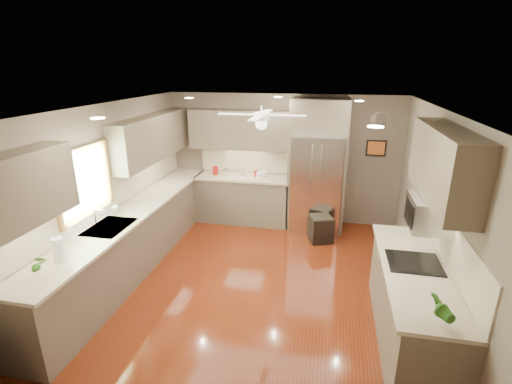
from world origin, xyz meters
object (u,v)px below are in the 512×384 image
(potted_plant_left, at_px, (37,264))
(bowl, at_px, (261,176))
(canister_d, at_px, (256,174))
(paper_towel, at_px, (58,250))
(potted_plant_right, at_px, (442,308))
(stool, at_px, (321,229))
(canister_c, at_px, (242,171))
(microwave, at_px, (429,213))
(refrigerator, at_px, (317,168))
(canister_b, at_px, (227,171))
(soap_bottle, at_px, (116,208))
(canister_a, at_px, (215,171))

(potted_plant_left, xyz_separation_m, bowl, (1.59, 3.93, -0.11))
(canister_d, height_order, paper_towel, paper_towel)
(potted_plant_right, height_order, stool, potted_plant_right)
(canister_c, xyz_separation_m, microwave, (2.77, -2.80, 0.45))
(canister_d, bearing_deg, potted_plant_right, -58.84)
(bowl, xyz_separation_m, refrigerator, (1.06, -0.03, 0.22))
(canister_b, height_order, canister_c, canister_c)
(canister_d, distance_m, microwave, 3.76)
(potted_plant_right, bearing_deg, soap_bottle, 157.61)
(soap_bottle, bearing_deg, canister_d, 54.76)
(microwave, bearing_deg, refrigerator, 116.09)
(canister_c, relative_size, stool, 0.39)
(soap_bottle, bearing_deg, refrigerator, 38.63)
(canister_b, distance_m, canister_c, 0.32)
(soap_bottle, distance_m, bowl, 2.84)
(canister_d, distance_m, potted_plant_left, 4.24)
(canister_d, distance_m, soap_bottle, 2.81)
(canister_c, distance_m, canister_d, 0.29)
(canister_b, bearing_deg, canister_a, -170.19)
(canister_b, xyz_separation_m, potted_plant_left, (-0.88, -3.98, 0.06))
(canister_c, xyz_separation_m, soap_bottle, (-1.34, -2.31, -0.01))
(potted_plant_right, distance_m, refrigerator, 4.07)
(soap_bottle, relative_size, microwave, 0.31)
(soap_bottle, relative_size, potted_plant_right, 0.57)
(potted_plant_left, relative_size, stool, 0.54)
(refrigerator, relative_size, paper_towel, 8.27)
(stool, bearing_deg, canister_a, 163.71)
(canister_a, distance_m, stool, 2.35)
(canister_c, xyz_separation_m, bowl, (0.39, -0.06, -0.06))
(soap_bottle, height_order, potted_plant_right, potted_plant_right)
(canister_a, xyz_separation_m, stool, (2.13, -0.62, -0.78))
(paper_towel, bearing_deg, canister_a, 79.93)
(canister_a, height_order, canister_d, canister_a)
(canister_c, distance_m, bowl, 0.40)
(canister_a, xyz_separation_m, refrigerator, (1.99, -0.04, 0.17))
(potted_plant_left, relative_size, refrigerator, 0.11)
(stool, bearing_deg, potted_plant_right, -71.81)
(microwave, height_order, paper_towel, microwave)
(microwave, bearing_deg, canister_b, 138.04)
(refrigerator, distance_m, stool, 1.12)
(refrigerator, distance_m, paper_towel, 4.47)
(potted_plant_left, distance_m, stool, 4.42)
(canister_b, bearing_deg, stool, -19.07)
(canister_a, height_order, stool, canister_a)
(canister_a, bearing_deg, refrigerator, -1.06)
(canister_c, height_order, soap_bottle, canister_c)
(soap_bottle, bearing_deg, potted_plant_right, -22.39)
(canister_b, relative_size, paper_towel, 0.48)
(paper_towel, bearing_deg, canister_c, 72.17)
(canister_b, distance_m, refrigerator, 1.78)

